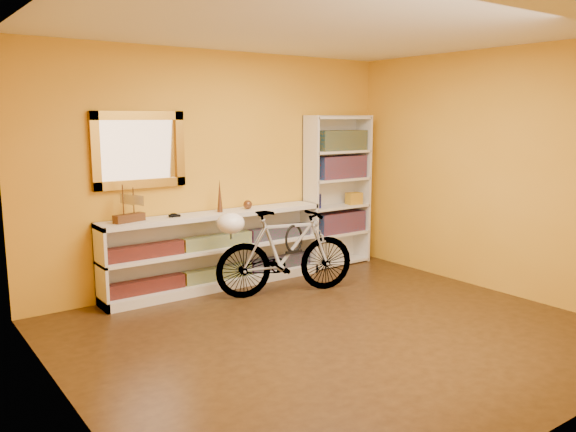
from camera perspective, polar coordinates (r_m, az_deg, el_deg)
floor at (r=5.21m, az=4.62°, el=-11.49°), size 4.50×4.00×0.01m
ceiling at (r=4.91m, az=5.06°, el=18.22°), size 4.50×4.00×0.01m
back_wall at (r=6.53m, az=-6.76°, el=4.60°), size 4.50×0.01×2.60m
left_wall at (r=3.83m, az=-21.67°, el=0.36°), size 0.01×4.00×2.60m
right_wall at (r=6.58m, az=19.93°, el=4.13°), size 0.01×4.00×2.60m
gilt_mirror at (r=6.07m, az=-14.51°, el=6.34°), size 0.98×0.06×0.78m
wall_socket at (r=7.16m, az=-0.20°, el=-3.39°), size 0.09×0.02×0.09m
console_unit at (r=6.43m, az=-7.06°, el=-3.40°), size 2.60×0.35×0.85m
cd_row_lower at (r=6.47m, az=-6.93°, el=-5.63°), size 2.50×0.13×0.14m
cd_row_upper at (r=6.39m, az=-7.00°, el=-2.47°), size 2.50×0.13×0.14m
model_ship at (r=5.91m, az=-15.50°, el=1.24°), size 0.34×0.19×0.38m
toy_car at (r=6.13m, az=-11.14°, el=-0.09°), size 0.00×0.00×0.00m
bronze_ornament at (r=6.34m, az=-6.77°, el=2.01°), size 0.06×0.06×0.36m
decorative_orb at (r=6.54m, az=-4.00°, el=1.13°), size 0.10×0.10×0.10m
bookcase at (r=7.35m, az=4.91°, el=2.47°), size 0.90×0.30×1.90m
book_row_a at (r=7.45m, az=5.15°, el=-0.60°), size 0.70×0.22×0.26m
book_row_b at (r=7.35m, az=5.24°, el=4.85°), size 0.70×0.22×0.28m
book_row_c at (r=7.33m, az=5.28°, el=7.46°), size 0.70×0.22×0.25m
travel_mug at (r=7.14m, az=3.00°, el=1.49°), size 0.08×0.08×0.18m
red_tin at (r=7.20m, az=3.61°, el=7.21°), size 0.19×0.19×0.19m
yellow_bag at (r=7.50m, az=6.54°, el=1.74°), size 0.21×0.15×0.15m
bicycle at (r=6.15m, az=-0.22°, el=-3.58°), size 0.81×1.62×0.92m
helmet at (r=5.90m, az=-5.69°, el=-0.72°), size 0.29×0.28×0.22m
u_lock at (r=6.15m, az=0.58°, el=-2.26°), size 0.23×0.02×0.23m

